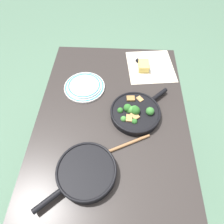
{
  "coord_description": "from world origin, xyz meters",
  "views": [
    {
      "loc": [
        -0.61,
        -0.03,
        1.68
      ],
      "look_at": [
        0.0,
        0.0,
        0.8
      ],
      "focal_mm": 32.0,
      "sensor_mm": 36.0,
      "label": 1
    }
  ],
  "objects_px": {
    "skillet_broccoli": "(135,112)",
    "grater_knife": "(146,67)",
    "skillet_eggs": "(86,172)",
    "cheese_block": "(144,66)",
    "wooden_spoon": "(109,151)",
    "dinner_plate_stack": "(84,86)"
  },
  "relations": [
    {
      "from": "grater_knife",
      "to": "skillet_eggs",
      "type": "bearing_deg",
      "value": -67.47
    },
    {
      "from": "skillet_eggs",
      "to": "dinner_plate_stack",
      "type": "xyz_separation_m",
      "value": [
        0.52,
        0.08,
        -0.01
      ]
    },
    {
      "from": "skillet_eggs",
      "to": "cheese_block",
      "type": "bearing_deg",
      "value": -154.08
    },
    {
      "from": "wooden_spoon",
      "to": "dinner_plate_stack",
      "type": "bearing_deg",
      "value": -93.46
    },
    {
      "from": "wooden_spoon",
      "to": "grater_knife",
      "type": "height_order",
      "value": "grater_knife"
    },
    {
      "from": "dinner_plate_stack",
      "to": "skillet_broccoli",
      "type": "bearing_deg",
      "value": -121.25
    },
    {
      "from": "skillet_broccoli",
      "to": "wooden_spoon",
      "type": "bearing_deg",
      "value": -163.59
    },
    {
      "from": "skillet_broccoli",
      "to": "grater_knife",
      "type": "xyz_separation_m",
      "value": [
        0.37,
        -0.08,
        -0.02
      ]
    },
    {
      "from": "grater_knife",
      "to": "cheese_block",
      "type": "xyz_separation_m",
      "value": [
        -0.01,
        0.02,
        0.01
      ]
    },
    {
      "from": "skillet_eggs",
      "to": "cheese_block",
      "type": "distance_m",
      "value": 0.75
    },
    {
      "from": "wooden_spoon",
      "to": "dinner_plate_stack",
      "type": "relative_size",
      "value": 1.38
    },
    {
      "from": "grater_knife",
      "to": "dinner_plate_stack",
      "type": "height_order",
      "value": "dinner_plate_stack"
    },
    {
      "from": "skillet_broccoli",
      "to": "dinner_plate_stack",
      "type": "distance_m",
      "value": 0.35
    },
    {
      "from": "cheese_block",
      "to": "dinner_plate_stack",
      "type": "relative_size",
      "value": 0.37
    },
    {
      "from": "skillet_broccoli",
      "to": "wooden_spoon",
      "type": "relative_size",
      "value": 0.97
    },
    {
      "from": "skillet_broccoli",
      "to": "skillet_eggs",
      "type": "distance_m",
      "value": 0.4
    },
    {
      "from": "grater_knife",
      "to": "dinner_plate_stack",
      "type": "bearing_deg",
      "value": -107.69
    },
    {
      "from": "skillet_eggs",
      "to": "cheese_block",
      "type": "xyz_separation_m",
      "value": [
        0.7,
        -0.28,
        -0.0
      ]
    },
    {
      "from": "skillet_eggs",
      "to": "grater_knife",
      "type": "height_order",
      "value": "skillet_eggs"
    },
    {
      "from": "skillet_eggs",
      "to": "wooden_spoon",
      "type": "relative_size",
      "value": 1.0
    },
    {
      "from": "skillet_broccoli",
      "to": "dinner_plate_stack",
      "type": "bearing_deg",
      "value": 105.21
    },
    {
      "from": "skillet_broccoli",
      "to": "cheese_block",
      "type": "bearing_deg",
      "value": 37.22
    }
  ]
}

